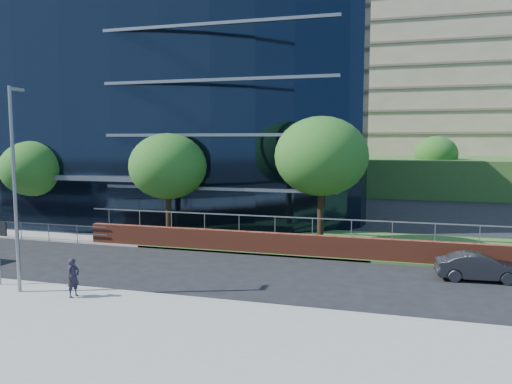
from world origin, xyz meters
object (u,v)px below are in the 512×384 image
(tree_far_b, at_px, (34,169))
(parked_car, at_px, (479,267))
(tree_far_c, at_px, (168,166))
(streetlight_east, at_px, (15,183))
(tree_dist_e, at_px, (436,154))
(tree_far_d, at_px, (321,156))
(pedestrian, at_px, (73,278))

(tree_far_b, bearing_deg, parked_car, -9.25)
(tree_far_b, bearing_deg, tree_far_c, -2.86)
(streetlight_east, distance_m, parked_car, 19.56)
(tree_far_b, relative_size, tree_dist_e, 0.93)
(tree_far_b, bearing_deg, tree_far_d, 1.51)
(tree_far_b, bearing_deg, streetlight_east, -52.37)
(tree_far_d, relative_size, parked_car, 2.07)
(parked_car, xyz_separation_m, pedestrian, (-15.27, -7.30, 0.31))
(tree_dist_e, distance_m, pedestrian, 45.07)
(tree_far_d, distance_m, pedestrian, 14.93)
(tree_far_d, distance_m, streetlight_east, 15.77)
(tree_dist_e, distance_m, parked_car, 35.07)
(streetlight_east, height_order, parked_car, streetlight_east)
(tree_far_d, distance_m, tree_dist_e, 31.06)
(tree_far_c, relative_size, parked_car, 1.81)
(tree_far_c, distance_m, tree_dist_e, 35.36)
(tree_far_d, bearing_deg, streetlight_east, -129.40)
(tree_far_b, distance_m, streetlight_east, 14.74)
(tree_far_d, bearing_deg, tree_dist_e, 75.07)
(pedestrian, bearing_deg, streetlight_east, 101.15)
(tree_far_c, height_order, parked_car, tree_far_c)
(tree_dist_e, relative_size, parked_car, 1.81)
(tree_far_c, relative_size, tree_far_d, 0.87)
(tree_far_d, bearing_deg, tree_far_b, -178.49)
(tree_far_b, relative_size, streetlight_east, 0.76)
(parked_car, bearing_deg, tree_dist_e, -4.59)
(tree_far_c, xyz_separation_m, tree_far_d, (9.00, 1.00, 0.65))
(tree_far_b, distance_m, tree_far_c, 10.02)
(tree_dist_e, xyz_separation_m, parked_car, (-0.28, -34.85, -3.94))
(streetlight_east, bearing_deg, pedestrian, 0.55)
(streetlight_east, xyz_separation_m, pedestrian, (2.45, 0.02, -3.54))
(streetlight_east, bearing_deg, tree_far_c, 84.89)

